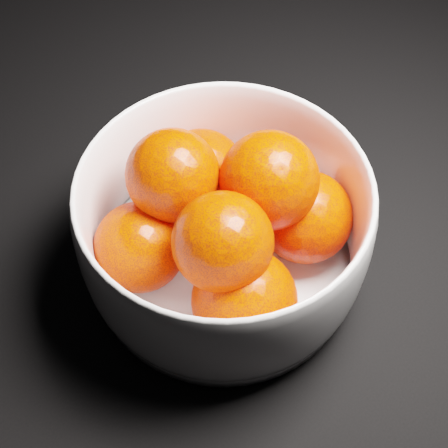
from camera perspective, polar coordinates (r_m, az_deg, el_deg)
bowl at (r=0.53m, az=0.00°, el=-0.38°), size 0.25×0.25×0.12m
orange_pile at (r=0.52m, az=0.11°, el=0.46°), size 0.21×0.21×0.13m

